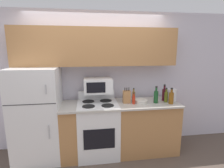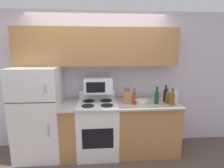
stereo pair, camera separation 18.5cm
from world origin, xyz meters
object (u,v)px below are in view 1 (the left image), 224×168
object	(u,v)px
refrigerator	(38,115)
bottle_vinegar	(134,96)
microwave	(98,85)
bottle_wine_red	(164,94)
bottle_wine_green	(156,96)
kettle	(172,95)
bottle_olive_oil	(166,97)
stove	(98,128)
bottle_hot_sauce	(134,100)
bottle_whiskey	(171,98)
knife_block	(127,97)
bowl	(141,101)

from	to	relation	value
refrigerator	bottle_vinegar	bearing A→B (deg)	2.08
microwave	bottle_wine_red	world-z (taller)	microwave
bottle_wine_green	kettle	bearing A→B (deg)	17.33
bottle_olive_oil	bottle_vinegar	size ratio (longest dim) A/B	1.08
bottle_olive_oil	refrigerator	bearing A→B (deg)	177.61
refrigerator	kettle	xyz separation A→B (m)	(2.37, -0.00, 0.25)
stove	bottle_hot_sauce	xyz separation A→B (m)	(0.62, -0.08, 0.53)
bottle_wine_red	kettle	distance (m)	0.14
microwave	bottle_whiskey	size ratio (longest dim) A/B	1.75
stove	bottle_olive_oil	xyz separation A→B (m)	(1.22, -0.06, 0.55)
knife_block	bottle_wine_red	world-z (taller)	bottle_wine_red
bottle_hot_sauce	kettle	xyz separation A→B (m)	(0.75, 0.11, 0.03)
microwave	bottle_vinegar	xyz separation A→B (m)	(0.64, -0.03, -0.21)
refrigerator	bottle_olive_oil	bearing A→B (deg)	-2.39
bowl	microwave	bearing A→B (deg)	167.43
bottle_hot_sauce	kettle	distance (m)	0.76
bottle_wine_green	refrigerator	bearing A→B (deg)	176.91
stove	bowl	world-z (taller)	stove
knife_block	bowl	bearing A→B (deg)	-6.99
refrigerator	bottle_hot_sauce	bearing A→B (deg)	-4.08
refrigerator	bottle_wine_red	bearing A→B (deg)	0.22
bottle_hot_sauce	bottle_whiskey	bearing A→B (deg)	-7.26
bowl	bottle_wine_red	distance (m)	0.47
microwave	knife_block	bearing A→B (deg)	-15.42
bowl	bottle_vinegar	distance (m)	0.18
bottle_wine_green	bottle_wine_red	bearing A→B (deg)	29.91
bottle_vinegar	bottle_wine_green	bearing A→B (deg)	-25.41
bottle_olive_oil	kettle	size ratio (longest dim) A/B	1.10
knife_block	bowl	size ratio (longest dim) A/B	1.22
bowl	bottle_whiskey	bearing A→B (deg)	-14.32
microwave	bottle_olive_oil	size ratio (longest dim) A/B	1.89
stove	bottle_wine_green	distance (m)	1.17
microwave	bottle_hot_sauce	size ratio (longest dim) A/B	2.45
bowl	kettle	distance (m)	0.61
stove	bottle_wine_green	world-z (taller)	bottle_wine_green
bottle_wine_red	knife_block	bearing A→B (deg)	-176.11
refrigerator	bottle_olive_oil	world-z (taller)	refrigerator
bowl	bottle_olive_oil	world-z (taller)	bottle_olive_oil
knife_block	kettle	distance (m)	0.86
knife_block	kettle	bearing A→B (deg)	2.61
microwave	kettle	world-z (taller)	microwave
microwave	kettle	distance (m)	1.36
refrigerator	bottle_wine_green	xyz separation A→B (m)	(2.03, -0.11, 0.27)
knife_block	bottle_whiskey	world-z (taller)	same
microwave	refrigerator	bearing A→B (deg)	-174.79
bottle_olive_oil	bottle_hot_sauce	bearing A→B (deg)	-177.81
bottle_whiskey	knife_block	bearing A→B (deg)	168.13
refrigerator	bottle_hot_sauce	world-z (taller)	refrigerator
bottle_vinegar	kettle	size ratio (longest dim) A/B	1.02
bottle_vinegar	bottle_hot_sauce	xyz separation A→B (m)	(-0.05, -0.18, -0.02)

